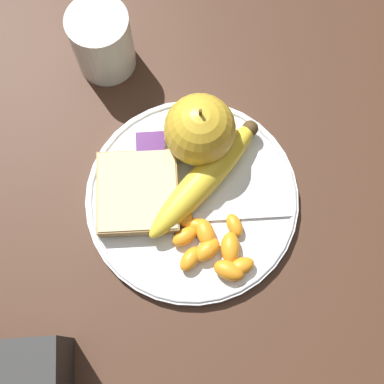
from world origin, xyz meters
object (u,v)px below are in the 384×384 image
apple (200,130)px  condiment_caddy (22,384)px  banana (205,178)px  bread_slice (138,193)px  fork (193,217)px  jam_packet (151,151)px  plate (192,198)px  juice_glass (103,43)px

apple → condiment_caddy: 0.32m
banana → bread_slice: size_ratio=1.55×
apple → banana: (0.05, 0.00, -0.02)m
fork → condiment_caddy: 0.25m
jam_packet → condiment_caddy: bearing=-29.0°
apple → banana: apple is taller
plate → jam_packet: (-0.06, -0.04, 0.01)m
apple → bread_slice: bearing=-51.1°
fork → apple: bearing=-97.9°
plate → condiment_caddy: size_ratio=2.88×
condiment_caddy → plate: bearing=136.5°
jam_packet → condiment_caddy: size_ratio=0.47×
jam_packet → apple: bearing=100.2°
apple → fork: 0.10m
juice_glass → jam_packet: bearing=20.8°
fork → condiment_caddy: condiment_caddy is taller
apple → fork: apple is taller
fork → bread_slice: bearing=-25.8°
plate → fork: bearing=0.1°
bread_slice → jam_packet: 0.05m
plate → bread_slice: size_ratio=2.53×
apple → plate: bearing=-11.1°
bread_slice → jam_packet: bearing=161.0°
juice_glass → condiment_caddy: 0.39m
juice_glass → fork: juice_glass is taller
apple → banana: 0.05m
plate → condiment_caddy: (0.19, -0.18, 0.03)m
condiment_caddy → jam_packet: bearing=151.0°
bread_slice → jam_packet: (-0.05, 0.02, -0.00)m
banana → condiment_caddy: 0.29m
juice_glass → fork: 0.24m
condiment_caddy → juice_glass: bearing=167.5°
juice_glass → bread_slice: juice_glass is taller
juice_glass → apple: 0.17m
jam_packet → bread_slice: bearing=-19.0°
jam_packet → fork: bearing=29.1°
fork → condiment_caddy: bearing=43.0°
fork → jam_packet: size_ratio=4.73×
juice_glass → apple: apple is taller
apple → jam_packet: (0.01, -0.06, -0.03)m
condiment_caddy → apple: bearing=142.9°
bread_slice → condiment_caddy: size_ratio=1.14×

